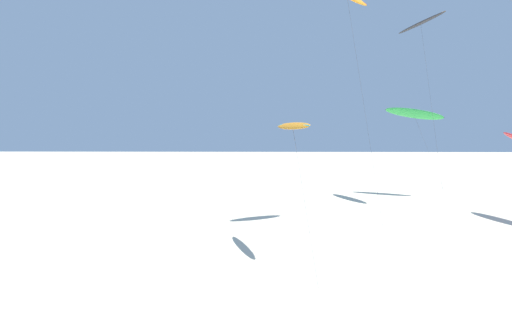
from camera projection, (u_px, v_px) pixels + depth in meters
The scene contains 3 objects.
flying_kite_2 at pixel (421, 23), 53.68m from camera, with size 4.36×12.52×20.50m.
flying_kite_3 at pixel (414, 114), 57.42m from camera, with size 6.64×11.29×10.82m.
flying_kite_4 at pixel (293, 126), 32.16m from camera, with size 2.58×11.91×8.50m.
Camera 1 is at (4.14, 0.35, 8.15)m, focal length 33.56 mm.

